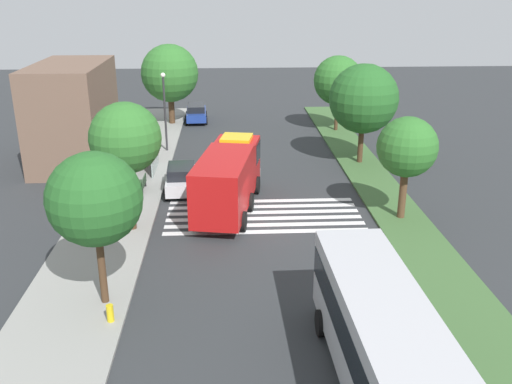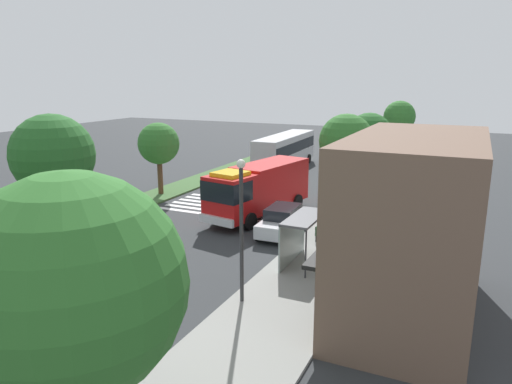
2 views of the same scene
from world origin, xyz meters
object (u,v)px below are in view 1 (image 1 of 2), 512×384
(parked_car_west, at_px, (182,178))
(parked_car_mid, at_px, (196,112))
(transit_bus, at_px, (390,354))
(median_tree_center, at_px, (338,81))
(street_lamp, at_px, (165,105))
(fire_hydrant, at_px, (110,313))
(sidewalk_tree_west, at_px, (95,199))
(bench_near_shelter, at_px, (142,183))
(sidewalk_tree_center, at_px, (125,139))
(sidewalk_tree_east, at_px, (170,73))
(bus_stop_shelter, at_px, (149,146))
(median_tree_west, at_px, (364,99))
(median_tree_far_west, at_px, (407,148))
(fire_truck, at_px, (229,175))

(parked_car_west, bearing_deg, parked_car_mid, -2.58)
(parked_car_west, distance_m, transit_bus, 21.44)
(parked_car_west, distance_m, median_tree_center, 19.71)
(transit_bus, relative_size, median_tree_center, 1.83)
(street_lamp, distance_m, fire_hydrant, 23.96)
(parked_car_mid, height_order, fire_hydrant, parked_car_mid)
(parked_car_mid, height_order, sidewalk_tree_west, sidewalk_tree_west)
(bench_near_shelter, relative_size, sidewalk_tree_west, 0.25)
(sidewalk_tree_center, xyz_separation_m, sidewalk_tree_east, (24.03, 0.00, -0.35))
(bench_near_shelter, bearing_deg, street_lamp, -4.41)
(sidewalk_tree_west, height_order, fire_hydrant, sidewalk_tree_west)
(bus_stop_shelter, distance_m, bench_near_shelter, 4.20)
(sidewalk_tree_west, xyz_separation_m, median_tree_west, (18.51, -14.77, 0.13))
(parked_car_west, xyz_separation_m, bus_stop_shelter, (3.97, 2.47, 0.99))
(fire_hydrant, bearing_deg, street_lamp, 0.24)
(median_tree_far_west, distance_m, median_tree_center, 19.87)
(bus_stop_shelter, distance_m, fire_hydrant, 18.80)
(parked_car_mid, bearing_deg, median_tree_center, -112.64)
(parked_car_mid, xyz_separation_m, bench_near_shelter, (-19.34, 2.50, -0.26))
(fire_hydrant, bearing_deg, bus_stop_shelter, 2.34)
(sidewalk_tree_east, xyz_separation_m, fire_hydrant, (-32.88, -0.50, -4.24))
(bench_near_shelter, distance_m, sidewalk_tree_west, 13.86)
(transit_bus, xyz_separation_m, median_tree_center, (34.72, -4.87, 2.42))
(bench_near_shelter, distance_m, fire_hydrant, 14.75)
(bench_near_shelter, bearing_deg, parked_car_mid, -7.36)
(street_lamp, bearing_deg, sidewalk_tree_east, 2.51)
(transit_bus, distance_m, fire_hydrant, 10.86)
(street_lamp, xyz_separation_m, sidewalk_tree_west, (-22.27, 0.40, 0.95))
(parked_car_west, relative_size, transit_bus, 0.37)
(sidewalk_tree_east, bearing_deg, transit_bus, -165.44)
(transit_bus, xyz_separation_m, fire_hydrant, (5.21, 9.40, -1.59))
(sidewalk_tree_east, bearing_deg, parked_car_mid, -61.72)
(parked_car_west, xyz_separation_m, parked_car_mid, (19.30, -0.00, -0.05))
(parked_car_west, relative_size, parked_car_mid, 0.92)
(sidewalk_tree_west, distance_m, median_tree_center, 31.69)
(bench_near_shelter, relative_size, fire_hydrant, 2.29)
(fire_truck, height_order, median_tree_center, median_tree_center)
(fire_truck, distance_m, sidewalk_tree_east, 21.81)
(sidewalk_tree_east, xyz_separation_m, median_tree_far_west, (-23.24, -14.77, -0.56))
(transit_bus, xyz_separation_m, bus_stop_shelter, (23.94, 10.16, -0.20))
(street_lamp, xyz_separation_m, sidewalk_tree_east, (9.14, 0.40, 1.03))
(fire_truck, distance_m, sidewalk_tree_center, 6.74)
(fire_truck, xyz_separation_m, median_tree_center, (17.64, -9.57, 2.49))
(transit_bus, bearing_deg, fire_hydrant, -120.21)
(parked_car_mid, relative_size, fire_hydrant, 6.84)
(sidewalk_tree_west, relative_size, sidewalk_tree_east, 0.89)
(bench_near_shelter, height_order, sidewalk_tree_west, sidewalk_tree_west)
(sidewalk_tree_center, xyz_separation_m, fire_hydrant, (-8.85, -0.50, -4.58))
(fire_truck, height_order, bus_stop_shelter, fire_truck)
(median_tree_far_west, relative_size, fire_hydrant, 8.15)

